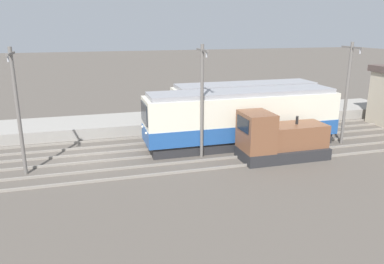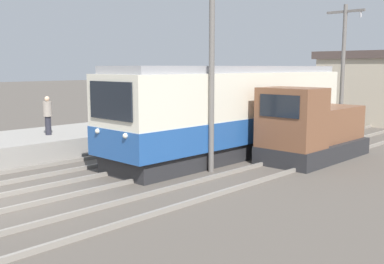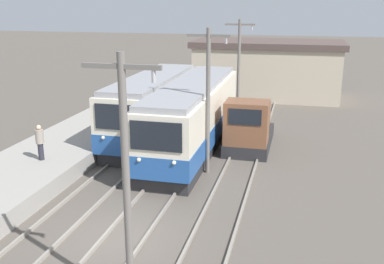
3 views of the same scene
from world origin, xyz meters
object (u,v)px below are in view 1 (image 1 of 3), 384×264
Objects in this scene: commuter_train_center at (242,120)px; shunting_locomotive at (279,140)px; catenary_mast_far at (347,90)px; person_on_platform at (145,107)px; catenary_mast_near at (17,107)px; catenary_mast_mid at (202,98)px; commuter_train_left at (245,110)px.

shunting_locomotive is (3.00, 1.18, -0.56)m from commuter_train_center.
catenary_mast_far is 4.05× the size of person_on_platform.
person_on_platform is at bearing 133.73° from catenary_mast_near.
commuter_train_center is at bearing 96.39° from catenary_mast_near.
shunting_locomotive is 0.79× the size of catenary_mast_mid.
shunting_locomotive is at bearing 21.50° from commuter_train_center.
shunting_locomotive is 11.30m from person_on_platform.
catenary_mast_mid reaches higher than commuter_train_center.
catenary_mast_near is 4.05× the size of person_on_platform.
catenary_mast_far is at bearing 90.00° from catenary_mast_near.
commuter_train_left is 15.67m from catenary_mast_near.
person_on_platform is at bearing -143.27° from shunting_locomotive.
catenary_mast_mid is 10.18m from catenary_mast_far.
catenary_mast_near reaches higher than commuter_train_center.
catenary_mast_mid is at bearing 16.86° from person_on_platform.
commuter_train_left is 1.60× the size of catenary_mast_near.
catenary_mast_mid reaches higher than shunting_locomotive.
catenary_mast_mid is at bearing -90.00° from catenary_mast_far.
commuter_train_center is 1.92× the size of catenary_mast_near.
commuter_train_center is at bearing 42.65° from person_on_platform.
shunting_locomotive is at bearing 71.51° from catenary_mast_mid.
catenary_mast_far is at bearing 58.80° from person_on_platform.
catenary_mast_near reaches higher than commuter_train_left.
person_on_platform is at bearing -163.14° from catenary_mast_mid.
catenary_mast_near is 1.00× the size of catenary_mast_mid.
person_on_platform is (-7.55, -2.29, -2.03)m from catenary_mast_mid.
commuter_train_left is 7.75m from person_on_platform.
catenary_mast_near is at bearing -90.00° from catenary_mast_mid.
commuter_train_left is at bearing -128.42° from catenary_mast_far.
person_on_platform is (-3.24, -7.04, -0.03)m from commuter_train_left.
commuter_train_left is 6.48× the size of person_on_platform.
person_on_platform is (-6.04, -5.57, -0.03)m from commuter_train_center.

